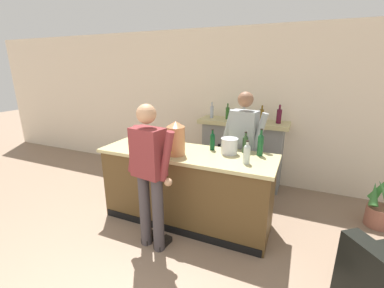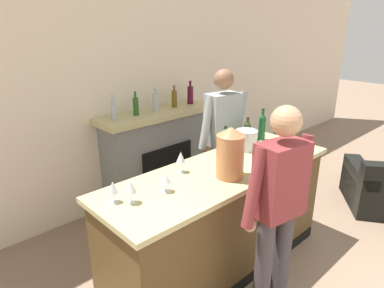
% 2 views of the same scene
% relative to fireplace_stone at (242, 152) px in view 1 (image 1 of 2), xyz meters
% --- Properties ---
extents(wall_back_panel, '(12.00, 0.07, 2.75)m').
position_rel_fireplace_stone_xyz_m(wall_back_panel, '(-0.38, 0.26, 0.76)').
color(wall_back_panel, beige).
rests_on(wall_back_panel, ground_plane).
extents(bar_counter, '(2.32, 0.77, 1.02)m').
position_rel_fireplace_stone_xyz_m(bar_counter, '(-0.41, -1.48, -0.10)').
color(bar_counter, brown).
rests_on(bar_counter, ground_plane).
extents(fireplace_stone, '(1.53, 0.52, 1.50)m').
position_rel_fireplace_stone_xyz_m(fireplace_stone, '(0.00, 0.00, 0.00)').
color(fireplace_stone, gray).
rests_on(fireplace_stone, ground_plane).
extents(potted_plant_corner, '(0.35, 0.42, 0.78)m').
position_rel_fireplace_stone_xyz_m(potted_plant_corner, '(2.03, -0.56, -0.31)').
color(potted_plant_corner, '#9B5D4B').
rests_on(potted_plant_corner, ground_plane).
extents(person_customer, '(0.65, 0.35, 1.72)m').
position_rel_fireplace_stone_xyz_m(person_customer, '(-0.55, -2.15, 0.34)').
color(person_customer, '#40393D').
rests_on(person_customer, ground_plane).
extents(person_bartender, '(0.65, 0.35, 1.77)m').
position_rel_fireplace_stone_xyz_m(person_bartender, '(0.21, -0.93, 0.37)').
color(person_bartender, '#251A2D').
rests_on(person_bartender, ground_plane).
extents(copper_dispenser, '(0.23, 0.27, 0.43)m').
position_rel_fireplace_stone_xyz_m(copper_dispenser, '(-0.48, -1.63, 0.62)').
color(copper_dispenser, '#BF794C').
rests_on(copper_dispenser, bar_counter).
extents(ice_bucket_steel, '(0.22, 0.22, 0.20)m').
position_rel_fireplace_stone_xyz_m(ice_bucket_steel, '(0.12, -1.32, 0.51)').
color(ice_bucket_steel, silver).
rests_on(ice_bucket_steel, bar_counter).
extents(wine_bottle_chardonnay_pale, '(0.06, 0.06, 0.28)m').
position_rel_fireplace_stone_xyz_m(wine_bottle_chardonnay_pale, '(-0.13, -1.26, 0.53)').
color(wine_bottle_chardonnay_pale, '#093D1B').
rests_on(wine_bottle_chardonnay_pale, bar_counter).
extents(wine_bottle_riesling_slim, '(0.07, 0.07, 0.34)m').
position_rel_fireplace_stone_xyz_m(wine_bottle_riesling_slim, '(0.49, -1.24, 0.56)').
color(wine_bottle_riesling_slim, '#154B24').
rests_on(wine_bottle_riesling_slim, bar_counter).
extents(wine_bottle_merlot_tall, '(0.07, 0.07, 0.28)m').
position_rel_fireplace_stone_xyz_m(wine_bottle_merlot_tall, '(0.29, -1.20, 0.53)').
color(wine_bottle_merlot_tall, '#254022').
rests_on(wine_bottle_merlot_tall, bar_counter).
extents(wine_bottle_port_short, '(0.08, 0.08, 0.27)m').
position_rel_fireplace_stone_xyz_m(wine_bottle_port_short, '(0.40, -1.58, 0.53)').
color(wine_bottle_port_short, '#AFBDB6').
rests_on(wine_bottle_port_short, bar_counter).
extents(wine_glass_by_dispenser, '(0.09, 0.09, 0.17)m').
position_rel_fireplace_stone_xyz_m(wine_glass_by_dispenser, '(-1.32, -1.44, 0.53)').
color(wine_glass_by_dispenser, silver).
rests_on(wine_glass_by_dispenser, bar_counter).
extents(wine_glass_back_row, '(0.08, 0.08, 0.14)m').
position_rel_fireplace_stone_xyz_m(wine_glass_back_row, '(-1.03, -1.47, 0.51)').
color(wine_glass_back_row, silver).
rests_on(wine_glass_back_row, bar_counter).
extents(wine_glass_front_left, '(0.08, 0.08, 0.18)m').
position_rel_fireplace_stone_xyz_m(wine_glass_front_left, '(-0.71, -1.28, 0.54)').
color(wine_glass_front_left, silver).
rests_on(wine_glass_front_left, bar_counter).
extents(wine_glass_mid_counter, '(0.08, 0.08, 0.16)m').
position_rel_fireplace_stone_xyz_m(wine_glass_mid_counter, '(-1.40, -1.35, 0.52)').
color(wine_glass_mid_counter, silver).
rests_on(wine_glass_mid_counter, bar_counter).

